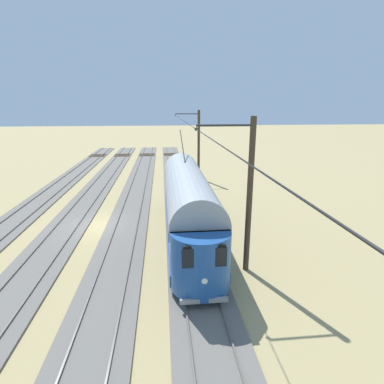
{
  "coord_description": "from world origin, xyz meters",
  "views": [
    {
      "loc": [
        -4.57,
        19.88,
        7.96
      ],
      "look_at": [
        -6.49,
        0.44,
        2.37
      ],
      "focal_mm": 28.24,
      "sensor_mm": 36.0,
      "label": 1
    }
  ],
  "objects": [
    {
      "name": "ground_plane",
      "position": [
        0.0,
        0.0,
        0.0
      ],
      "size": [
        220.0,
        220.0,
        0.0
      ],
      "primitive_type": "plane",
      "color": "tan"
    },
    {
      "name": "track_outer_siding",
      "position": [
        6.06,
        -0.31,
        0.05
      ],
      "size": [
        2.8,
        80.0,
        0.18
      ],
      "color": "#666059",
      "rests_on": "ground"
    },
    {
      "name": "catenary_pole_foreground",
      "position": [
        -8.54,
        -13.43,
        3.93
      ],
      "size": [
        2.77,
        0.28,
        7.54
      ],
      "color": "#423323",
      "rests_on": "ground"
    },
    {
      "name": "overhead_wire_run",
      "position": [
        -6.1,
        5.89,
        7.0
      ],
      "size": [
        2.56,
        44.07,
        0.18
      ],
      "color": "black",
      "rests_on": "ground"
    },
    {
      "name": "catenary_pole_mid_near",
      "position": [
        -8.54,
        6.6,
        3.93
      ],
      "size": [
        2.77,
        0.28,
        7.54
      ],
      "color": "#423323",
      "rests_on": "ground"
    },
    {
      "name": "track_third_siding",
      "position": [
        2.02,
        -0.31,
        0.05
      ],
      "size": [
        2.8,
        80.0,
        0.18
      ],
      "color": "#666059",
      "rests_on": "ground"
    },
    {
      "name": "vintage_streetcar",
      "position": [
        -6.06,
        2.02,
        2.25
      ],
      "size": [
        2.65,
        15.49,
        5.93
      ],
      "color": "#1E4C93",
      "rests_on": "ground"
    },
    {
      "name": "track_streetcar_siding",
      "position": [
        -6.06,
        -0.31,
        0.05
      ],
      "size": [
        2.8,
        80.0,
        0.18
      ],
      "color": "#666059",
      "rests_on": "ground"
    },
    {
      "name": "track_adjacent_siding",
      "position": [
        -2.02,
        -0.31,
        0.05
      ],
      "size": [
        2.8,
        80.0,
        0.18
      ],
      "color": "#666059",
      "rests_on": "ground"
    }
  ]
}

